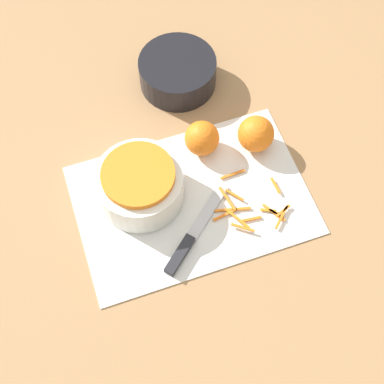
% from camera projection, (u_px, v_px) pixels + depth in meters
% --- Properties ---
extents(ground_plane, '(4.00, 4.00, 0.00)m').
position_uv_depth(ground_plane, '(192.00, 200.00, 1.09)').
color(ground_plane, '#9E754C').
extents(cutting_board, '(0.47, 0.32, 0.01)m').
position_uv_depth(cutting_board, '(192.00, 199.00, 1.09)').
color(cutting_board, silver).
rests_on(cutting_board, ground_plane).
extents(bowl_speckled, '(0.17, 0.17, 0.09)m').
position_uv_depth(bowl_speckled, '(140.00, 184.00, 1.05)').
color(bowl_speckled, silver).
rests_on(bowl_speckled, cutting_board).
extents(bowl_dark, '(0.17, 0.17, 0.07)m').
position_uv_depth(bowl_dark, '(178.00, 72.00, 1.20)').
color(bowl_dark, black).
rests_on(bowl_dark, ground_plane).
extents(knife, '(0.18, 0.16, 0.02)m').
position_uv_depth(knife, '(187.00, 244.00, 1.04)').
color(knife, '#232328').
rests_on(knife, cutting_board).
extents(orange_left, '(0.08, 0.08, 0.08)m').
position_uv_depth(orange_left, '(256.00, 134.00, 1.11)').
color(orange_left, orange).
rests_on(orange_left, cutting_board).
extents(orange_right, '(0.07, 0.07, 0.07)m').
position_uv_depth(orange_right, '(202.00, 138.00, 1.11)').
color(orange_right, orange).
rests_on(orange_right, cutting_board).
extents(peel_pile, '(0.16, 0.15, 0.01)m').
position_uv_depth(peel_pile, '(250.00, 208.00, 1.07)').
color(peel_pile, orange).
rests_on(peel_pile, cutting_board).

